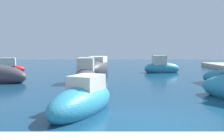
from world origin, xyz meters
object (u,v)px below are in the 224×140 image
at_px(moored_boat_8, 96,68).
at_px(moored_boat_9, 82,100).
at_px(moored_boat_4, 161,67).
at_px(moored_boat_2, 85,76).
at_px(moored_boat_5, 2,68).

bearing_deg(moored_boat_8, moored_boat_9, 9.83).
height_order(moored_boat_4, moored_boat_8, moored_boat_4).
bearing_deg(moored_boat_8, moored_boat_4, 110.67).
bearing_deg(moored_boat_9, moored_boat_2, -151.71).
relative_size(moored_boat_5, moored_boat_8, 0.76).
height_order(moored_boat_5, moored_boat_8, moored_boat_8).
bearing_deg(moored_boat_9, moored_boat_8, -156.07).
relative_size(moored_boat_5, moored_boat_9, 1.02).
relative_size(moored_boat_2, moored_boat_4, 1.05).
distance_m(moored_boat_8, moored_boat_9, 12.11).
xyz_separation_m(moored_boat_2, moored_boat_9, (0.68, -6.61, -0.09)).
bearing_deg(moored_boat_9, moored_boat_4, 179.23).
distance_m(moored_boat_4, moored_boat_5, 14.87).
relative_size(moored_boat_2, moored_boat_5, 0.89).
bearing_deg(moored_boat_4, moored_boat_2, -138.08).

